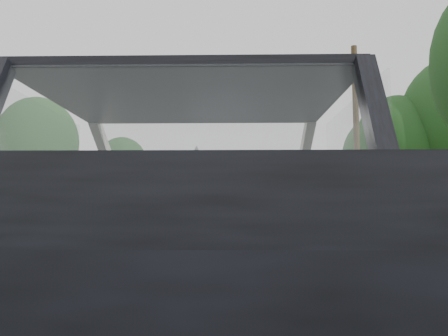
{
  "coord_description": "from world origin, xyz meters",
  "views": [
    {
      "loc": [
        0.22,
        -2.87,
        0.78
      ],
      "look_at": [
        0.15,
        0.51,
        1.1
      ],
      "focal_mm": 35.0,
      "sensor_mm": 36.0,
      "label": 1
    }
  ],
  "objects_px": {
    "subject_car": "(199,218)",
    "cat": "(231,170)",
    "other_car": "(204,209)",
    "utility_pole": "(356,135)",
    "highway_sign": "(335,203)"
  },
  "relations": [
    {
      "from": "cat",
      "to": "other_car",
      "type": "height_order",
      "value": "other_car"
    },
    {
      "from": "cat",
      "to": "utility_pole",
      "type": "xyz_separation_m",
      "value": [
        5.81,
        16.86,
        3.19
      ]
    },
    {
      "from": "subject_car",
      "to": "highway_sign",
      "type": "distance_m",
      "value": 19.03
    },
    {
      "from": "other_car",
      "to": "subject_car",
      "type": "bearing_deg",
      "value": -81.04
    },
    {
      "from": "cat",
      "to": "other_car",
      "type": "relative_size",
      "value": 0.13
    },
    {
      "from": "subject_car",
      "to": "cat",
      "type": "relative_size",
      "value": 6.34
    },
    {
      "from": "subject_car",
      "to": "cat",
      "type": "distance_m",
      "value": 0.72
    },
    {
      "from": "subject_car",
      "to": "other_car",
      "type": "xyz_separation_m",
      "value": [
        -1.05,
        16.31,
        0.08
      ]
    },
    {
      "from": "other_car",
      "to": "utility_pole",
      "type": "bearing_deg",
      "value": 14.46
    },
    {
      "from": "subject_car",
      "to": "utility_pole",
      "type": "height_order",
      "value": "utility_pole"
    },
    {
      "from": "cat",
      "to": "highway_sign",
      "type": "distance_m",
      "value": 18.41
    },
    {
      "from": "other_car",
      "to": "utility_pole",
      "type": "relative_size",
      "value": 0.57
    },
    {
      "from": "other_car",
      "to": "utility_pole",
      "type": "xyz_separation_m",
      "value": [
        7.07,
        1.14,
        3.48
      ]
    },
    {
      "from": "subject_car",
      "to": "utility_pole",
      "type": "relative_size",
      "value": 0.47
    },
    {
      "from": "cat",
      "to": "other_car",
      "type": "bearing_deg",
      "value": 94.96
    }
  ]
}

